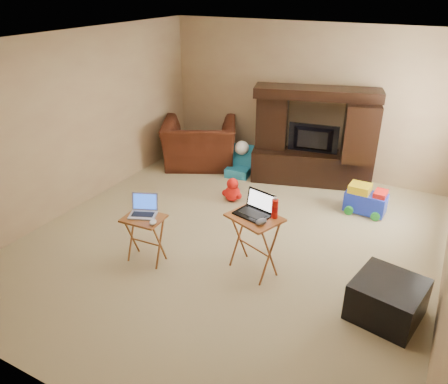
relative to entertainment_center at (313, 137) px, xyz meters
The scene contains 19 objects.
floor 2.43m from the entertainment_center, 97.95° to the right, with size 5.50×5.50×0.00m, color tan.
ceiling 2.86m from the entertainment_center, 97.95° to the right, with size 5.50×5.50×0.00m, color silver.
wall_back 0.73m from the entertainment_center, 123.39° to the left, with size 5.00×5.00×0.00m, color tan.
wall_front 5.05m from the entertainment_center, 93.61° to the right, with size 5.00×5.00×0.00m, color tan.
wall_left 3.65m from the entertainment_center, 141.14° to the right, with size 5.50×5.50×0.00m, color tan.
entertainment_center is the anchor object (origin of this frame).
television 0.06m from the entertainment_center, 90.00° to the right, with size 0.81×0.11×0.46m, color black.
recliner 2.06m from the entertainment_center, behind, with size 1.28×1.12×0.83m, color #46190F.
child_rocker 1.34m from the entertainment_center, 164.48° to the right, with size 0.40×0.45×0.53m, color #196A8B, non-canonical shape.
plush_toy 1.61m from the entertainment_center, 123.97° to the right, with size 0.34×0.28×0.38m, color red, non-canonical shape.
push_toy 1.37m from the entertainment_center, 32.10° to the right, with size 0.59×0.42×0.44m, color #1B32DF, non-canonical shape.
ottoman 3.32m from the entertainment_center, 58.40° to the right, with size 0.64×0.64×0.41m, color black.
tray_table_left 3.34m from the entertainment_center, 108.01° to the right, with size 0.46×0.37×0.60m, color brown.
tray_table_right 2.76m from the entertainment_center, 85.67° to the right, with size 0.56×0.45×0.73m, color #A25327.
laptop_left 3.29m from the entertainment_center, 108.67° to the right, with size 0.31×0.26×0.24m, color #A6A5AA.
laptop_right 2.71m from the entertainment_center, 86.49° to the right, with size 0.38×0.31×0.24m, color black.
mouse_left 3.32m from the entertainment_center, 104.52° to the right, with size 0.08×0.12×0.05m, color silver.
mouse_right 2.86m from the entertainment_center, 83.26° to the right, with size 0.09×0.15×0.06m, color #414045.
water_bottle 2.67m from the entertainment_center, 81.26° to the right, with size 0.07×0.07×0.22m, color red.
Camera 1 is at (2.22, -4.33, 3.11)m, focal length 35.00 mm.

